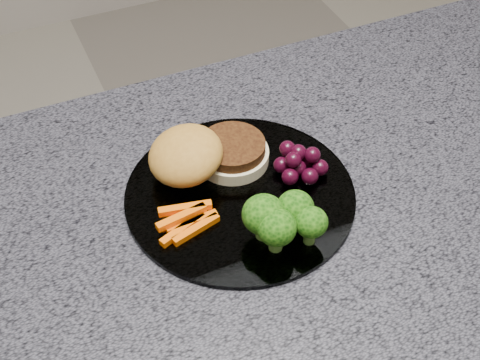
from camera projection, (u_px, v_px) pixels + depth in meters
name	position (u px, v px, depth m)	size (l,w,h in m)	color
countertop	(347.00, 208.00, 0.77)	(1.20, 0.60, 0.04)	#4B4A54
plate	(240.00, 194.00, 0.75)	(0.26, 0.26, 0.01)	white
burger	(203.00, 157.00, 0.76)	(0.16, 0.11, 0.05)	beige
carrot_sticks	(187.00, 220.00, 0.71)	(0.07, 0.05, 0.02)	#F46004
broccoli	(282.00, 218.00, 0.68)	(0.08, 0.07, 0.05)	#507D2D
grape_bunch	(299.00, 162.00, 0.76)	(0.06, 0.06, 0.03)	black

